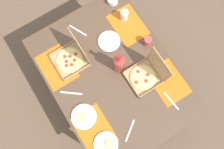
{
  "coord_description": "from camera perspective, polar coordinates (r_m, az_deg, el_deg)",
  "views": [
    {
      "loc": [
        0.35,
        -0.22,
        2.59
      ],
      "look_at": [
        0.0,
        0.0,
        0.75
      ],
      "focal_mm": 34.68,
      "sensor_mm": 36.0,
      "label": 1
    }
  ],
  "objects": [
    {
      "name": "plate_near_left",
      "position": [
        1.84,
        -1.52,
        -17.87
      ],
      "size": [
        0.2,
        0.2,
        0.03
      ],
      "color": "white",
      "rests_on": "dining_table"
    },
    {
      "name": "placemat_near_right",
      "position": [
        1.85,
        -4.71,
        -14.33
      ],
      "size": [
        0.36,
        0.26,
        0.0
      ],
      "primitive_type": "cube",
      "color": "orange",
      "rests_on": "dining_table"
    },
    {
      "name": "cup_red",
      "position": [
        1.96,
        9.29,
        8.64
      ],
      "size": [
        0.07,
        0.07,
        0.09
      ],
      "primitive_type": "cylinder",
      "color": "#BF4742",
      "rests_on": "dining_table"
    },
    {
      "name": "placemat_near_left",
      "position": [
        1.97,
        -14.35,
        1.93
      ],
      "size": [
        0.36,
        0.26,
        0.0
      ],
      "primitive_type": "cube",
      "color": "orange",
      "rests_on": "dining_table"
    },
    {
      "name": "fork_by_far_left",
      "position": [
        1.89,
        -10.71,
        -4.82
      ],
      "size": [
        0.13,
        0.16,
        0.0
      ],
      "primitive_type": "cube",
      "rotation": [
        0.0,
        0.0,
        0.91
      ],
      "color": "#B7B7BC",
      "rests_on": "dining_table"
    },
    {
      "name": "placemat_far_left",
      "position": [
        2.05,
        4.22,
        12.91
      ],
      "size": [
        0.36,
        0.26,
        0.0
      ],
      "primitive_type": "cube",
      "color": "orange",
      "rests_on": "dining_table"
    },
    {
      "name": "pizza_box_corner_left",
      "position": [
        1.86,
        9.09,
        -0.07
      ],
      "size": [
        0.26,
        0.26,
        0.3
      ],
      "color": "tan",
      "rests_on": "dining_table"
    },
    {
      "name": "fork_by_far_right",
      "position": [
        1.92,
        15.33,
        -6.72
      ],
      "size": [
        0.19,
        0.03,
        0.0
      ],
      "primitive_type": "cube",
      "rotation": [
        0.0,
        0.0,
        0.09
      ],
      "color": "#B7B7BC",
      "rests_on": "dining_table"
    },
    {
      "name": "pizza_box_center",
      "position": [
        1.91,
        -10.5,
        4.49
      ],
      "size": [
        0.27,
        0.28,
        0.31
      ],
      "color": "tan",
      "rests_on": "dining_table"
    },
    {
      "name": "plate_middle",
      "position": [
        1.97,
        -0.76,
        8.73
      ],
      "size": [
        0.2,
        0.2,
        0.02
      ],
      "color": "white",
      "rests_on": "dining_table"
    },
    {
      "name": "cup_clear_right",
      "position": [
        2.03,
        3.26,
        15.32
      ],
      "size": [
        0.07,
        0.07,
        0.11
      ],
      "primitive_type": "cylinder",
      "color": "silver",
      "rests_on": "dining_table"
    },
    {
      "name": "ground_plane",
      "position": [
        2.63,
        -0.0,
        -3.61
      ],
      "size": [
        6.0,
        6.0,
        0.0
      ],
      "primitive_type": "plane",
      "color": "brown"
    },
    {
      "name": "fork_by_near_right",
      "position": [
        1.85,
        4.72,
        -14.53
      ],
      "size": [
        0.12,
        0.16,
        0.0
      ],
      "primitive_type": "cube",
      "rotation": [
        0.0,
        0.0,
        5.33
      ],
      "color": "#B7B7BC",
      "rests_on": "dining_table"
    },
    {
      "name": "dining_table",
      "position": [
        1.99,
        -0.0,
        -0.67
      ],
      "size": [
        1.41,
        1.05,
        0.75
      ],
      "color": "#3F3328",
      "rests_on": "ground_plane"
    },
    {
      "name": "soda_bottle",
      "position": [
        1.78,
        1.82,
        2.89
      ],
      "size": [
        0.09,
        0.09,
        0.32
      ],
      "color": "#B2382D",
      "rests_on": "dining_table"
    },
    {
      "name": "condiment_bowl",
      "position": [
        2.14,
        0.2,
        18.94
      ],
      "size": [
        0.1,
        0.1,
        0.05
      ],
      "primitive_type": "cylinder",
      "color": "white",
      "rests_on": "dining_table"
    },
    {
      "name": "plate_far_left",
      "position": [
        1.85,
        -7.52,
        -10.97
      ],
      "size": [
        0.21,
        0.21,
        0.03
      ],
      "color": "white",
      "rests_on": "dining_table"
    },
    {
      "name": "placemat_far_right",
      "position": [
        1.94,
        14.57,
        -1.94
      ],
      "size": [
        0.36,
        0.26,
        0.0
      ],
      "primitive_type": "cube",
      "color": "orange",
      "rests_on": "dining_table"
    },
    {
      "name": "fork_by_near_left",
      "position": [
        2.04,
        -8.96,
        11.39
      ],
      "size": [
        0.18,
        0.1,
        0.0
      ],
      "primitive_type": "cube",
      "rotation": [
        0.0,
        0.0,
        3.59
      ],
      "color": "#B7B7BC",
      "rests_on": "dining_table"
    }
  ]
}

